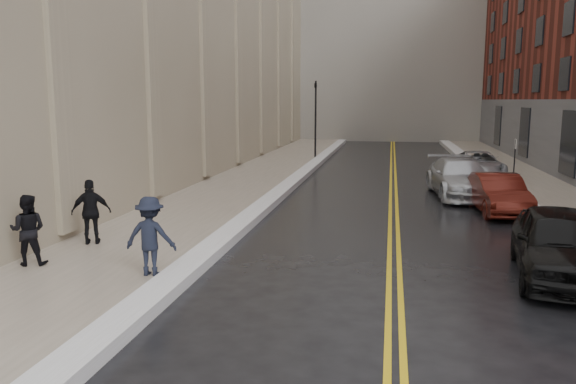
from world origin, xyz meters
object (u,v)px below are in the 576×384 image
at_px(car_silver_far, 478,165).
at_px(pedestrian_a, 28,230).
at_px(car_black, 560,244).
at_px(pedestrian_c, 91,212).
at_px(car_maroon, 498,194).
at_px(car_silver_near, 460,178).
at_px(pedestrian_b, 150,236).

height_order(car_silver_far, pedestrian_a, pedestrian_a).
relative_size(car_black, pedestrian_a, 2.82).
bearing_deg(pedestrian_c, car_maroon, -170.26).
relative_size(car_black, car_maroon, 1.12).
height_order(car_maroon, pedestrian_c, pedestrian_c).
distance_m(car_silver_near, pedestrian_b, 15.03).
bearing_deg(car_maroon, pedestrian_b, -138.10).
height_order(car_black, pedestrian_a, pedestrian_a).
bearing_deg(car_silver_near, pedestrian_a, -137.34).
xyz_separation_m(car_silver_near, pedestrian_b, (-8.00, -12.72, 0.24)).
bearing_deg(pedestrian_c, car_black, 156.09).
xyz_separation_m(pedestrian_a, pedestrian_c, (0.44, 2.06, 0.04)).
relative_size(car_maroon, car_silver_far, 0.87).
bearing_deg(car_maroon, car_silver_far, 81.38).
xyz_separation_m(pedestrian_a, pedestrian_b, (3.13, -0.20, 0.04)).
bearing_deg(pedestrian_a, pedestrian_c, -119.19).
bearing_deg(car_silver_far, car_black, -93.43).
distance_m(car_silver_near, pedestrian_a, 16.75).
relative_size(car_silver_far, pedestrian_b, 2.77).
relative_size(car_silver_near, pedestrian_c, 3.10).
bearing_deg(car_silver_near, pedestrian_c, -141.35).
distance_m(car_maroon, car_silver_near, 3.46).
xyz_separation_m(car_maroon, car_silver_far, (0.68, 9.48, -0.02)).
bearing_deg(pedestrian_c, pedestrian_a, 56.24).
relative_size(car_silver_near, pedestrian_a, 3.24).
bearing_deg(pedestrian_a, car_maroon, -159.89).
height_order(car_black, pedestrian_c, pedestrian_c).
bearing_deg(car_silver_near, car_maroon, -80.22).
relative_size(car_silver_near, car_silver_far, 1.12).
bearing_deg(car_silver_far, car_silver_near, -105.75).
bearing_deg(pedestrian_a, pedestrian_b, 159.14).
xyz_separation_m(car_black, pedestrian_a, (-12.06, -1.63, 0.18)).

